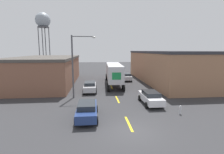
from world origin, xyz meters
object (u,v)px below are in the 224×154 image
Objects in this scene: parked_car_right_far at (126,77)px; fire_hydrant at (180,110)px; parked_car_left_far at (90,86)px; street_lamp at (76,62)px; semi_truck at (114,72)px; water_tower at (43,21)px; parked_car_left_near at (87,110)px; parked_car_right_near at (151,97)px.

parked_car_right_far reaches higher than fire_hydrant.
street_lamp is (-1.66, -3.18, 3.91)m from parked_car_left_far.
semi_truck is 2.90× the size of parked_car_left_far.
street_lamp is (-5.81, -8.73, 2.42)m from semi_truck.
street_lamp is at bearing -125.12° from parked_car_right_far.
water_tower reaches higher than fire_hydrant.
parked_car_left_near is (0.00, -10.40, 0.00)m from parked_car_left_far.
semi_truck is 2.90× the size of parked_car_right_near.
street_lamp is at bearing -121.15° from semi_truck.
water_tower is at bearing 113.32° from parked_car_left_far.
parked_car_left_near is at bearing -90.00° from parked_car_left_far.
parked_car_right_far is at bearing 95.33° from fire_hydrant.
water_tower reaches higher than parked_car_left_near.
parked_car_left_far and parked_car_left_near have the same top height.
parked_car_left_far is 1.00× the size of parked_car_left_near.
parked_car_right_far is (0.00, 16.10, 0.00)m from parked_car_right_near.
water_tower is 21.65× the size of fire_hydrant.
parked_car_left_near is at bearing -102.10° from semi_truck.
street_lamp is at bearing 157.51° from parked_car_right_near.
parked_car_right_near is 5.34× the size of fire_hydrant.
water_tower is (-24.22, 30.39, 15.49)m from parked_car_right_far.
parked_car_right_far is 15.73m from street_lamp.
street_lamp is at bearing -70.17° from water_tower.
fire_hydrant is at bearing -62.47° from parked_car_right_near.
parked_car_left_near is 8.38m from street_lamp.
water_tower is (-24.22, 46.48, 15.49)m from parked_car_right_near.
fire_hydrant is (26.04, -49.99, -15.84)m from water_tower.
parked_car_left_far is 10.40m from parked_car_left_near.
street_lamp reaches higher than fire_hydrant.
parked_car_left_far is (-4.16, -5.55, -1.49)m from semi_truck.
street_lamp is at bearing 146.04° from fire_hydrant.
parked_car_left_far is 11.70m from parked_car_right_far.
fire_hydrant is (1.83, -3.51, -0.36)m from parked_car_right_near.
parked_car_left_far reaches higher than fire_hydrant.
parked_car_left_far is 9.84m from parked_car_right_near.
parked_car_right_near is 3.97m from fire_hydrant.
street_lamp reaches higher than parked_car_left_near.
parked_car_left_near is at bearing -109.86° from parked_car_right_far.
street_lamp reaches higher than parked_car_right_far.
parked_car_left_far is 13.65m from fire_hydrant.
fire_hydrant is at bearing -49.09° from parked_car_left_far.
semi_truck is 12.79m from parked_car_right_near.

